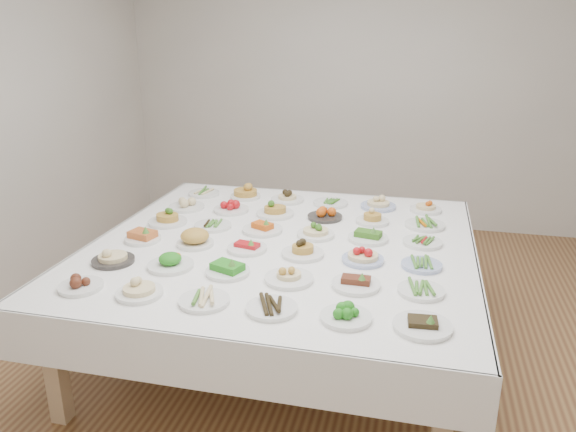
% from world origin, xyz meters
% --- Properties ---
extents(room_envelope, '(5.02, 5.02, 2.81)m').
position_xyz_m(room_envelope, '(0.00, 0.00, 1.83)').
color(room_envelope, olive).
rests_on(room_envelope, ground).
extents(display_table, '(2.37, 2.37, 0.75)m').
position_xyz_m(display_table, '(-0.18, -0.18, 0.69)').
color(display_table, white).
rests_on(display_table, ground).
extents(dish_0, '(0.23, 0.23, 0.10)m').
position_xyz_m(dish_0, '(-1.04, -1.06, 0.79)').
color(dish_0, white).
rests_on(dish_0, display_table).
extents(dish_1, '(0.24, 0.24, 0.13)m').
position_xyz_m(dish_1, '(-0.71, -1.06, 0.81)').
color(dish_1, white).
rests_on(dish_1, display_table).
extents(dish_2, '(0.27, 0.25, 0.06)m').
position_xyz_m(dish_2, '(-0.36, -1.06, 0.78)').
color(dish_2, white).
rests_on(dish_2, display_table).
extents(dish_3, '(0.27, 0.25, 0.06)m').
position_xyz_m(dish_3, '(-0.01, -1.05, 0.78)').
color(dish_3, white).
rests_on(dish_3, display_table).
extents(dish_4, '(0.24, 0.24, 0.09)m').
position_xyz_m(dish_4, '(0.35, -1.06, 0.79)').
color(dish_4, white).
rests_on(dish_4, display_table).
extents(dish_5, '(0.26, 0.26, 0.11)m').
position_xyz_m(dish_5, '(0.69, -1.06, 0.79)').
color(dish_5, white).
rests_on(dish_5, display_table).
extents(dish_6, '(0.26, 0.26, 0.14)m').
position_xyz_m(dish_6, '(-1.05, -0.71, 0.82)').
color(dish_6, '#2D2A28').
rests_on(dish_6, display_table).
extents(dish_7, '(0.26, 0.26, 0.13)m').
position_xyz_m(dish_7, '(-0.70, -0.70, 0.81)').
color(dish_7, white).
rests_on(dish_7, display_table).
extents(dish_8, '(0.24, 0.24, 0.11)m').
position_xyz_m(dish_8, '(-0.36, -0.70, 0.79)').
color(dish_8, white).
rests_on(dish_8, display_table).
extents(dish_9, '(0.26, 0.26, 0.13)m').
position_xyz_m(dish_9, '(-0.01, -0.71, 0.81)').
color(dish_9, white).
rests_on(dish_9, display_table).
extents(dish_10, '(0.25, 0.25, 0.10)m').
position_xyz_m(dish_10, '(0.35, -0.70, 0.79)').
color(dish_10, white).
rests_on(dish_10, display_table).
extents(dish_11, '(0.24, 0.24, 0.05)m').
position_xyz_m(dish_11, '(0.68, -0.69, 0.77)').
color(dish_11, white).
rests_on(dish_11, display_table).
extents(dish_12, '(0.22, 0.22, 0.11)m').
position_xyz_m(dish_12, '(-1.05, -0.36, 0.80)').
color(dish_12, white).
rests_on(dish_12, display_table).
extents(dish_13, '(0.24, 0.24, 0.14)m').
position_xyz_m(dish_13, '(-0.70, -0.35, 0.81)').
color(dish_13, white).
rests_on(dish_13, display_table).
extents(dish_14, '(0.24, 0.24, 0.10)m').
position_xyz_m(dish_14, '(-0.36, -0.35, 0.79)').
color(dish_14, white).
rests_on(dish_14, display_table).
extents(dish_15, '(0.25, 0.25, 0.13)m').
position_xyz_m(dish_15, '(-0.01, -0.35, 0.81)').
color(dish_15, white).
rests_on(dish_15, display_table).
extents(dish_16, '(0.24, 0.24, 0.14)m').
position_xyz_m(dish_16, '(0.35, -0.36, 0.82)').
color(dish_16, '#4C66B2').
rests_on(dish_16, display_table).
extents(dish_17, '(0.23, 0.23, 0.05)m').
position_xyz_m(dish_17, '(0.68, -0.36, 0.77)').
color(dish_17, '#4C66B2').
rests_on(dish_17, display_table).
extents(dish_18, '(0.26, 0.26, 0.14)m').
position_xyz_m(dish_18, '(-1.04, -0.01, 0.81)').
color(dish_18, white).
rests_on(dish_18, display_table).
extents(dish_19, '(0.25, 0.25, 0.05)m').
position_xyz_m(dish_19, '(-0.71, -0.02, 0.77)').
color(dish_19, white).
rests_on(dish_19, display_table).
extents(dish_20, '(0.26, 0.26, 0.11)m').
position_xyz_m(dish_20, '(-0.36, -0.01, 0.79)').
color(dish_20, white).
rests_on(dish_20, display_table).
extents(dish_21, '(0.24, 0.24, 0.13)m').
position_xyz_m(dish_21, '(0.00, -0.02, 0.81)').
color(dish_21, white).
rests_on(dish_21, display_table).
extents(dish_22, '(0.25, 0.25, 0.11)m').
position_xyz_m(dish_22, '(0.34, -0.01, 0.79)').
color(dish_22, white).
rests_on(dish_22, display_table).
extents(dish_23, '(0.24, 0.24, 0.05)m').
position_xyz_m(dish_23, '(0.68, 0.00, 0.77)').
color(dish_23, white).
rests_on(dish_23, display_table).
extents(dish_24, '(0.26, 0.26, 0.12)m').
position_xyz_m(dish_24, '(-1.05, 0.33, 0.80)').
color(dish_24, white).
rests_on(dish_24, display_table).
extents(dish_25, '(0.25, 0.25, 0.11)m').
position_xyz_m(dish_25, '(-0.70, 0.34, 0.80)').
color(dish_25, white).
rests_on(dish_25, display_table).
extents(dish_26, '(0.28, 0.27, 0.17)m').
position_xyz_m(dish_26, '(-0.36, 0.33, 0.83)').
color(dish_26, white).
rests_on(dish_26, display_table).
extents(dish_27, '(0.24, 0.24, 0.10)m').
position_xyz_m(dish_27, '(-0.00, 0.34, 0.79)').
color(dish_27, '#2D2A28').
rests_on(dish_27, display_table).
extents(dish_28, '(0.22, 0.22, 0.12)m').
position_xyz_m(dish_28, '(0.33, 0.33, 0.80)').
color(dish_28, white).
rests_on(dish_28, display_table).
extents(dish_29, '(0.27, 0.26, 0.06)m').
position_xyz_m(dish_29, '(0.69, 0.34, 0.78)').
color(dish_29, white).
rests_on(dish_29, display_table).
extents(dish_30, '(0.24, 0.24, 0.06)m').
position_xyz_m(dish_30, '(-1.05, 0.69, 0.77)').
color(dish_30, white).
rests_on(dish_30, display_table).
extents(dish_31, '(0.27, 0.26, 0.15)m').
position_xyz_m(dish_31, '(-0.70, 0.69, 0.82)').
color(dish_31, white).
rests_on(dish_31, display_table).
extents(dish_32, '(0.25, 0.25, 0.14)m').
position_xyz_m(dish_32, '(-0.36, 0.68, 0.82)').
color(dish_32, white).
rests_on(dish_32, display_table).
extents(dish_33, '(0.26, 0.26, 0.05)m').
position_xyz_m(dish_33, '(-0.02, 0.68, 0.77)').
color(dish_33, white).
rests_on(dish_33, display_table).
extents(dish_34, '(0.26, 0.26, 0.15)m').
position_xyz_m(dish_34, '(0.35, 0.68, 0.82)').
color(dish_34, '#4C66B2').
rests_on(dish_34, display_table).
extents(dish_35, '(0.23, 0.23, 0.11)m').
position_xyz_m(dish_35, '(0.69, 0.68, 0.80)').
color(dish_35, white).
rests_on(dish_35, display_table).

